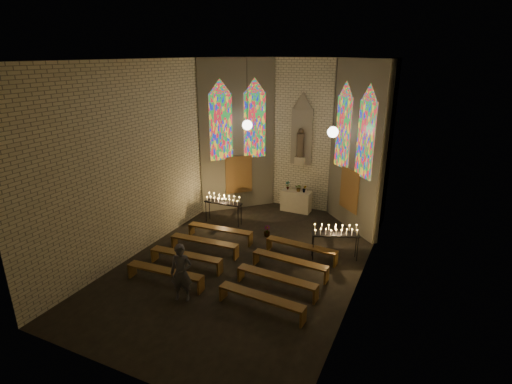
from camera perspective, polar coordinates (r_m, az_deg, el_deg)
floor at (r=14.75m, az=-1.54°, el=-9.92°), size 12.00×12.00×0.00m
room at (r=16.32m, az=3.66°, el=6.96°), size 8.22×12.43×7.00m
altar at (r=19.11m, az=5.75°, el=-1.28°), size 1.40×0.60×1.00m
flower_vase_left at (r=19.09m, az=4.54°, el=0.98°), size 0.22×0.15×0.41m
flower_vase_center at (r=18.85m, az=6.15°, el=0.58°), size 0.33×0.29×0.35m
flower_vase_right at (r=18.77m, az=6.93°, el=0.46°), size 0.23×0.21×0.35m
aisle_flower_pot at (r=16.52m, az=1.58°, el=-5.61°), size 0.28×0.28×0.48m
votive_stand_left at (r=17.50m, az=-4.72°, el=-1.26°), size 1.70×0.46×1.24m
votive_stand_right at (r=14.75m, az=11.32°, el=-5.63°), size 1.73×1.02×1.25m
pew_left_0 at (r=16.22m, az=-5.16°, el=-5.46°), size 2.73×0.55×0.52m
pew_right_0 at (r=14.94m, az=6.49°, el=-7.80°), size 2.73×0.55×0.52m
pew_left_1 at (r=15.30m, az=-7.41°, el=-7.15°), size 2.73×0.55×0.52m
pew_right_1 at (r=13.94m, az=4.87°, el=-9.86°), size 2.73×0.55×0.52m
pew_left_2 at (r=14.42m, az=-9.97°, el=-9.03°), size 2.73×0.55×0.52m
pew_right_2 at (r=12.97m, az=2.98°, el=-12.24°), size 2.73×0.55×0.52m
pew_left_3 at (r=13.59m, az=-12.88°, el=-11.14°), size 2.73×0.55×0.52m
pew_right_3 at (r=12.04m, az=0.75°, el=-14.97°), size 2.73×0.55×0.52m
visitor at (r=12.48m, az=-10.61°, el=-11.26°), size 0.78×0.64×1.84m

